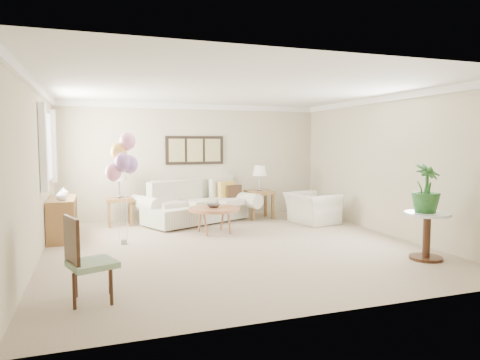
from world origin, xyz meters
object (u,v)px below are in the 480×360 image
at_px(sofa, 196,206).
at_px(balloon_cluster, 122,159).
at_px(coffee_table, 214,210).
at_px(accent_chair, 85,258).
at_px(armchair, 312,208).

height_order(sofa, balloon_cluster, balloon_cluster).
distance_m(coffee_table, accent_chair, 3.73).
bearing_deg(armchair, accent_chair, 116.36).
relative_size(coffee_table, armchair, 0.97).
xyz_separation_m(coffee_table, armchair, (2.26, 0.31, -0.13)).
xyz_separation_m(sofa, coffee_table, (0.08, -1.20, 0.09)).
relative_size(armchair, balloon_cluster, 0.52).
distance_m(armchair, accent_chair, 5.58).
height_order(coffee_table, armchair, armchair).
height_order(sofa, accent_chair, accent_chair).
relative_size(coffee_table, accent_chair, 1.03).
bearing_deg(accent_chair, balloon_cluster, 77.76).
xyz_separation_m(sofa, armchair, (2.33, -0.90, -0.04)).
distance_m(sofa, armchair, 2.50).
bearing_deg(accent_chair, coffee_table, 52.89).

